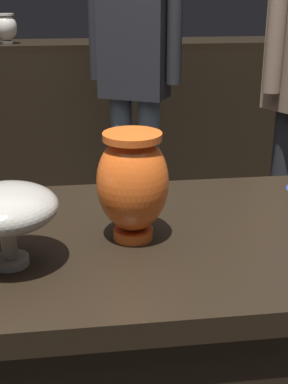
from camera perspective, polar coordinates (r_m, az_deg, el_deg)
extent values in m
cube|color=black|center=(1.16, 1.15, -5.58)|extent=(1.20, 0.64, 0.05)
cube|color=black|center=(3.33, -4.51, 6.99)|extent=(2.60, 0.40, 0.95)
cube|color=black|center=(3.24, -4.77, 15.50)|extent=(2.60, 0.40, 0.04)
cylinder|color=#E55B1E|center=(1.12, -1.18, -4.42)|extent=(0.08, 0.08, 0.02)
ellipsoid|color=#E55B1E|center=(1.08, -1.23, 1.02)|extent=(0.15, 0.15, 0.21)
cylinder|color=#E55B1E|center=(1.05, -1.27, 5.99)|extent=(0.12, 0.12, 0.01)
cylinder|color=gray|center=(1.05, -14.13, -7.18)|extent=(0.07, 0.07, 0.02)
cylinder|color=gray|center=(1.04, -14.32, -5.29)|extent=(0.03, 0.03, 0.06)
ellipsoid|color=gray|center=(1.01, -14.69, -1.63)|extent=(0.20, 0.20, 0.08)
cylinder|color=silver|center=(3.18, -14.46, 15.33)|extent=(0.06, 0.06, 0.02)
ellipsoid|color=silver|center=(3.17, -14.59, 16.76)|extent=(0.12, 0.12, 0.14)
cylinder|color=silver|center=(3.17, -14.71, 17.97)|extent=(0.10, 0.10, 0.01)
cylinder|color=gray|center=(3.17, -4.72, 15.90)|extent=(0.07, 0.07, 0.02)
ellipsoid|color=gray|center=(3.16, -4.78, 17.79)|extent=(0.13, 0.13, 0.19)
cylinder|color=gray|center=(3.15, -4.83, 19.44)|extent=(0.10, 0.10, 0.01)
cylinder|color=slate|center=(2.74, 0.50, 2.04)|extent=(0.11, 0.11, 0.78)
cylinder|color=slate|center=(2.79, -2.40, 2.39)|extent=(0.11, 0.11, 0.78)
cube|color=#232328|center=(2.62, -1.06, 16.80)|extent=(0.37, 0.31, 0.62)
cylinder|color=#232328|center=(2.56, 3.33, 17.34)|extent=(0.07, 0.07, 0.53)
cylinder|color=#232328|center=(2.70, -5.23, 17.50)|extent=(0.07, 0.07, 0.53)
cylinder|color=#232328|center=(2.43, 14.46, -0.80)|extent=(0.11, 0.11, 0.82)
cylinder|color=#846B56|center=(2.17, 14.10, 17.52)|extent=(0.07, 0.07, 0.55)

